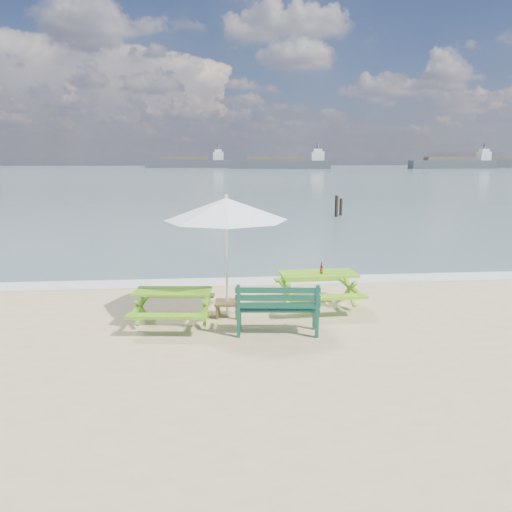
{
  "coord_description": "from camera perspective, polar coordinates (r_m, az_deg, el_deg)",
  "views": [
    {
      "loc": [
        -1.14,
        -8.01,
        3.22
      ],
      "look_at": [
        -0.14,
        3.0,
        1.0
      ],
      "focal_mm": 35.0,
      "sensor_mm": 36.0,
      "label": 1
    }
  ],
  "objects": [
    {
      "name": "swimmer",
      "position": [
        24.75,
        -4.36,
        3.21
      ],
      "size": [
        0.76,
        0.58,
        1.88
      ],
      "color": "tan",
      "rests_on": "ground"
    },
    {
      "name": "cargo_ships",
      "position": [
        142.82,
        17.3,
        10.04
      ],
      "size": [
        138.36,
        23.09,
        4.4
      ],
      "color": "#3B4046",
      "rests_on": "ground"
    },
    {
      "name": "side_table",
      "position": [
        10.25,
        -3.29,
        -6.01
      ],
      "size": [
        0.53,
        0.53,
        0.32
      ],
      "color": "brown",
      "rests_on": "ground"
    },
    {
      "name": "sea",
      "position": [
        93.07,
        -4.58,
        9.35
      ],
      "size": [
        300.0,
        300.0,
        0.0
      ],
      "primitive_type": "plane",
      "color": "slate",
      "rests_on": "ground"
    },
    {
      "name": "picnic_table_left",
      "position": [
        9.81,
        -9.42,
        -5.91
      ],
      "size": [
        1.62,
        1.76,
        0.69
      ],
      "color": "#599817",
      "rests_on": "ground"
    },
    {
      "name": "mooring_pilings",
      "position": [
        27.55,
        9.38,
        5.4
      ],
      "size": [
        0.58,
        0.78,
        1.35
      ],
      "color": "black",
      "rests_on": "ground"
    },
    {
      "name": "foam_strip",
      "position": [
        13.06,
        -0.04,
        -2.88
      ],
      "size": [
        22.0,
        0.9,
        0.01
      ],
      "primitive_type": "cube",
      "color": "silver",
      "rests_on": "ground"
    },
    {
      "name": "picnic_table_right",
      "position": [
        10.84,
        7.07,
        -3.97
      ],
      "size": [
        1.68,
        1.86,
        0.77
      ],
      "color": "#6CB01A",
      "rests_on": "ground"
    },
    {
      "name": "beer_bottle",
      "position": [
        10.66,
        7.48,
        -1.57
      ],
      "size": [
        0.06,
        0.06,
        0.25
      ],
      "color": "#914B15",
      "rests_on": "picnic_table_right"
    },
    {
      "name": "park_bench",
      "position": [
        9.27,
        2.44,
        -7.1
      ],
      "size": [
        1.56,
        0.67,
        0.93
      ],
      "color": "#0F4130",
      "rests_on": "ground"
    },
    {
      "name": "patio_umbrella",
      "position": [
        9.83,
        -3.43,
        5.37
      ],
      "size": [
        2.67,
        2.67,
        2.42
      ],
      "color": "silver",
      "rests_on": "ground"
    }
  ]
}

